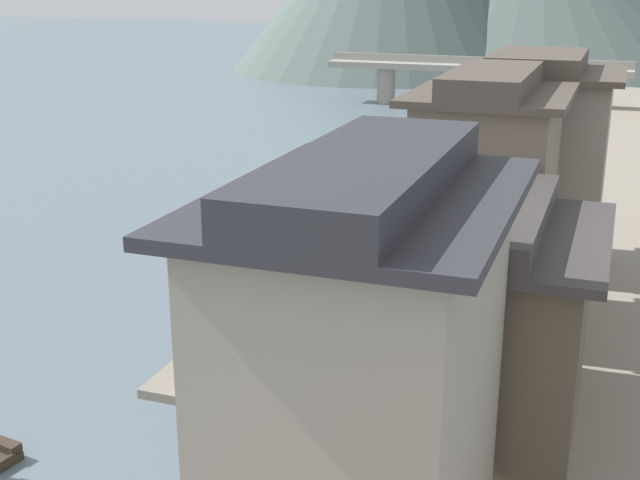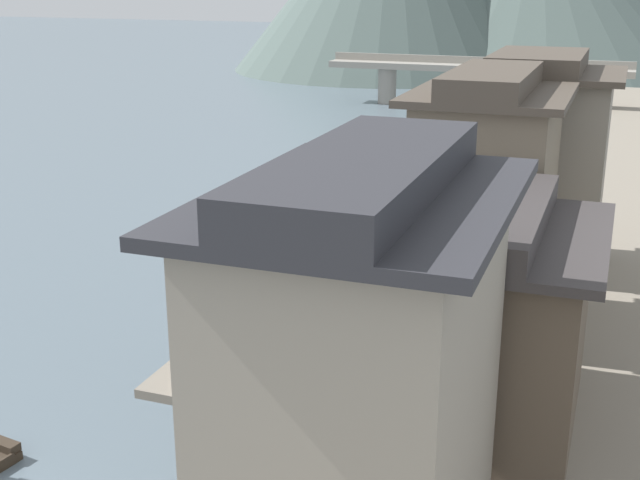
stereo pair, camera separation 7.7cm
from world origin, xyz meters
name	(u,v)px [view 2 (the right image)]	position (x,y,z in m)	size (l,w,h in m)	color
boat_moored_nearest	(391,253)	(4.57, 22.81, 0.29)	(1.96, 4.54, 0.81)	#33281E
boat_moored_second	(325,335)	(4.68, 13.58, 0.15)	(1.13, 5.51, 0.47)	#423328
boat_moored_third	(479,165)	(5.01, 43.05, 0.18)	(1.78, 5.46, 0.55)	#33281E
boat_moored_far	(450,186)	(4.41, 36.51, 0.18)	(1.14, 3.79, 0.54)	#423328
boat_midriver_drifting	(490,139)	(4.30, 52.37, 0.17)	(1.57, 5.19, 0.52)	#423328
boat_midriver_upstream	(258,407)	(4.69, 7.84, 0.28)	(1.48, 3.87, 0.76)	#33281E
boat_upstream_distant	(415,222)	(4.27, 28.55, 0.14)	(2.32, 5.56, 0.45)	brown
boat_crossing_west	(274,229)	(-2.13, 24.89, 0.15)	(1.21, 3.86, 0.42)	brown
house_waterfront_nearest	(361,381)	(9.65, 1.83, 4.94)	(5.43, 7.59, 8.74)	gray
house_waterfront_second	(469,314)	(10.46, 8.96, 3.63)	(7.04, 7.41, 6.14)	brown
house_waterfront_tall	(484,200)	(9.63, 15.98, 4.95)	(5.39, 6.68, 8.74)	#7F705B
house_waterfront_narrow	(531,162)	(10.40, 22.78, 4.95)	(6.93, 6.05, 8.74)	gray
mooring_post_dock_near	(325,398)	(6.80, 7.77, 1.03)	(0.20, 0.20, 0.78)	#473828
mooring_post_dock_mid	(401,295)	(6.80, 15.95, 1.08)	(0.20, 0.20, 0.88)	#473828
mooring_post_dock_far	(455,222)	(6.80, 26.02, 1.11)	(0.20, 0.20, 0.94)	#473828
stone_bridge	(475,75)	(0.00, 68.88, 3.17)	(28.80, 2.40, 4.77)	gray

